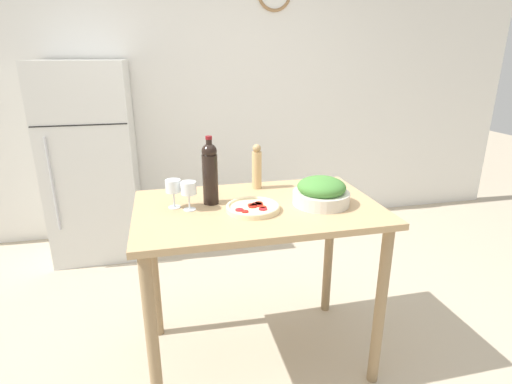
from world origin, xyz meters
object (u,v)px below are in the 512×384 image
Objects in this scene: wine_bottle at (210,172)px; wine_glass_far at (173,187)px; pepper_mill at (257,167)px; homemade_pizza at (253,207)px; wine_glass_near at (189,190)px; refrigerator at (92,162)px; salad_bowl at (321,192)px.

wine_bottle reaches higher than wine_glass_far.
pepper_mill is 0.97× the size of homemade_pizza.
wine_glass_near is 1.00× the size of wine_glass_far.
refrigerator is at bearing 129.13° from pepper_mill.
wine_glass_far is 0.41m from homemade_pizza.
wine_bottle is (0.81, -1.54, 0.28)m from refrigerator.
salad_bowl is (0.73, -0.12, -0.04)m from wine_glass_far.
wine_glass_near is 0.09m from wine_glass_far.
wine_bottle is 0.28m from homemade_pizza.
salad_bowl is at bearing -51.72° from pepper_mill.
wine_glass_far is at bearing 170.58° from salad_bowl.
pepper_mill reaches higher than homemade_pizza.
homemade_pizza is (1.00, -1.68, 0.13)m from refrigerator.
wine_glass_near is 0.33m from homemade_pizza.
refrigerator reaches higher than homemade_pizza.
wine_bottle is 1.36× the size of pepper_mill.
homemade_pizza is (0.19, -0.15, -0.15)m from wine_bottle.
refrigerator is at bearing 111.85° from wine_glass_far.
salad_bowl is (0.55, -0.14, -0.10)m from wine_bottle.
refrigerator is 1.76m from wine_bottle.
wine_bottle reaches higher than pepper_mill.
salad_bowl is at bearing 1.27° from homemade_pizza.
refrigerator is 4.63× the size of wine_bottle.
salad_bowl is (0.26, -0.33, -0.06)m from pepper_mill.
wine_glass_near is (-0.12, -0.07, -0.06)m from wine_bottle.
wine_glass_near and wine_glass_far have the same top height.
pepper_mill is at bearing 33.34° from wine_bottle.
pepper_mill is (0.29, 0.19, -0.04)m from wine_bottle.
homemade_pizza is at bearing -178.73° from salad_bowl.
wine_glass_far is (-0.07, 0.05, 0.00)m from wine_glass_near.
wine_glass_near is at bearing -149.45° from wine_bottle.
wine_glass_far is 0.55× the size of homemade_pizza.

